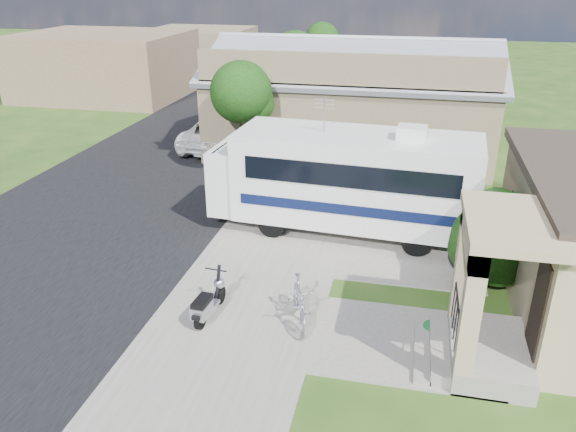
% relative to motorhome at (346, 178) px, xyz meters
% --- Properties ---
extents(ground, '(120.00, 120.00, 0.00)m').
position_rel_motorhome_xyz_m(ground, '(-0.85, -4.66, -1.80)').
color(ground, '#1E4011').
extents(street_slab, '(9.00, 80.00, 0.02)m').
position_rel_motorhome_xyz_m(street_slab, '(-8.35, 5.34, -1.79)').
color(street_slab, black).
rests_on(street_slab, ground).
extents(sidewalk_slab, '(4.00, 80.00, 0.06)m').
position_rel_motorhome_xyz_m(sidewalk_slab, '(-1.85, 5.34, -1.77)').
color(sidewalk_slab, slate).
rests_on(sidewalk_slab, ground).
extents(driveway_slab, '(7.00, 6.00, 0.05)m').
position_rel_motorhome_xyz_m(driveway_slab, '(0.65, -0.16, -1.77)').
color(driveway_slab, slate).
rests_on(driveway_slab, ground).
extents(walk_slab, '(4.00, 3.00, 0.05)m').
position_rel_motorhome_xyz_m(walk_slab, '(2.15, -5.66, -1.77)').
color(walk_slab, slate).
rests_on(walk_slab, ground).
extents(warehouse, '(12.50, 8.40, 5.04)m').
position_rel_motorhome_xyz_m(warehouse, '(-0.85, 9.31, 0.19)').
color(warehouse, brown).
rests_on(warehouse, ground).
extents(distant_bldg_far, '(10.00, 8.00, 4.00)m').
position_rel_motorhome_xyz_m(distant_bldg_far, '(-17.85, 17.34, 0.20)').
color(distant_bldg_far, brown).
rests_on(distant_bldg_far, ground).
extents(distant_bldg_near, '(8.00, 7.00, 3.20)m').
position_rel_motorhome_xyz_m(distant_bldg_near, '(-15.85, 29.34, -0.20)').
color(distant_bldg_near, brown).
rests_on(distant_bldg_near, ground).
extents(street_tree_a, '(2.44, 2.40, 4.58)m').
position_rel_motorhome_xyz_m(street_tree_a, '(-4.55, 4.39, 1.45)').
color(street_tree_a, black).
rests_on(street_tree_a, ground).
extents(street_tree_b, '(2.44, 2.40, 4.73)m').
position_rel_motorhome_xyz_m(street_tree_b, '(-4.55, 14.39, 1.60)').
color(street_tree_b, black).
rests_on(street_tree_b, ground).
extents(street_tree_c, '(2.44, 2.40, 4.42)m').
position_rel_motorhome_xyz_m(street_tree_c, '(-4.55, 23.39, 1.31)').
color(street_tree_c, black).
rests_on(street_tree_c, ground).
extents(motorhome, '(8.31, 3.10, 4.18)m').
position_rel_motorhome_xyz_m(motorhome, '(0.00, 0.00, 0.00)').
color(motorhome, silver).
rests_on(motorhome, ground).
extents(shrub, '(2.28, 2.17, 2.80)m').
position_rel_motorhome_xyz_m(shrub, '(4.15, -2.65, -0.37)').
color(shrub, black).
rests_on(shrub, ground).
extents(scooter, '(0.56, 1.61, 1.06)m').
position_rel_motorhome_xyz_m(scooter, '(-2.50, -5.72, -1.32)').
color(scooter, black).
rests_on(scooter, ground).
extents(bicycle, '(1.11, 1.93, 1.12)m').
position_rel_motorhome_xyz_m(bicycle, '(-0.34, -5.42, -1.24)').
color(bicycle, '#A1A1A9').
rests_on(bicycle, ground).
extents(pickup_truck, '(2.62, 5.36, 1.47)m').
position_rel_motorhome_xyz_m(pickup_truck, '(-6.89, 7.94, -1.06)').
color(pickup_truck, white).
rests_on(pickup_truck, ground).
extents(van, '(2.58, 5.90, 1.69)m').
position_rel_motorhome_xyz_m(van, '(-7.39, 15.35, -0.95)').
color(van, white).
rests_on(van, ground).
extents(garden_hose, '(0.42, 0.42, 0.19)m').
position_rel_motorhome_xyz_m(garden_hose, '(2.72, -5.10, -1.70)').
color(garden_hose, '#13622B').
rests_on(garden_hose, ground).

